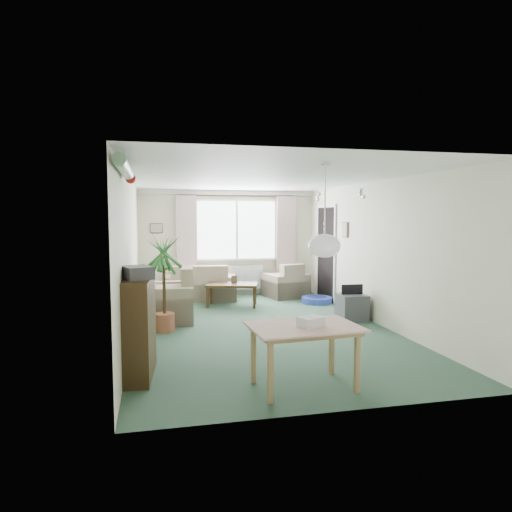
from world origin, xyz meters
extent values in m
plane|color=#2A4736|center=(0.00, 0.00, 0.00)|extent=(6.50, 6.50, 0.00)
cube|color=white|center=(0.20, 3.23, 1.50)|extent=(1.80, 0.03, 1.30)
cube|color=black|center=(0.20, 3.15, 2.27)|extent=(2.60, 0.03, 0.03)
cube|color=beige|center=(-0.95, 3.13, 1.27)|extent=(0.45, 0.08, 2.00)
cube|color=beige|center=(1.35, 3.13, 1.27)|extent=(0.45, 0.08, 2.00)
cube|color=white|center=(0.20, 3.19, 0.40)|extent=(1.20, 0.10, 0.55)
cube|color=black|center=(1.99, 2.20, 1.00)|extent=(0.03, 0.95, 2.00)
sphere|color=white|center=(0.20, -2.30, 1.48)|extent=(0.36, 0.36, 0.36)
cylinder|color=#196626|center=(-1.92, -2.30, 2.28)|extent=(1.60, 1.60, 0.12)
sphere|color=silver|center=(1.30, 0.90, 2.22)|extent=(0.20, 0.20, 0.20)
sphere|color=silver|center=(1.60, -0.30, 2.22)|extent=(0.20, 0.20, 0.20)
cube|color=brown|center=(-1.60, 3.23, 1.55)|extent=(0.28, 0.03, 0.22)
cube|color=brown|center=(1.98, 1.20, 1.55)|extent=(0.03, 0.24, 0.30)
cube|color=tan|center=(-0.71, 2.75, 0.39)|extent=(1.60, 0.92, 0.77)
cube|color=beige|center=(1.22, 2.73, 0.38)|extent=(1.02, 0.99, 0.76)
cube|color=beige|center=(-1.50, 0.89, 0.46)|extent=(1.04, 1.09, 0.92)
cube|color=black|center=(-0.14, 1.91, 0.23)|extent=(1.13, 0.81, 0.46)
cube|color=brown|center=(-0.09, 1.94, 0.54)|extent=(0.12, 0.05, 0.16)
cube|color=black|center=(-1.84, -1.86, 0.56)|extent=(0.38, 0.94, 1.12)
cube|color=#3E3E43|center=(-1.84, -1.91, 1.19)|extent=(0.39, 0.43, 0.14)
cylinder|color=#1A4D1D|center=(-1.51, 0.13, 0.78)|extent=(0.83, 0.83, 1.55)
cube|color=tan|center=(-0.13, -2.60, 0.32)|extent=(1.08, 0.76, 0.65)
cube|color=white|center=(-0.07, -2.65, 0.71)|extent=(0.30, 0.27, 0.12)
cube|color=#3C3C41|center=(1.70, 0.23, 0.23)|extent=(0.47, 0.51, 0.45)
cylinder|color=#204E94|center=(1.65, 1.85, 0.06)|extent=(0.80, 0.80, 0.13)
camera|label=1|loc=(-1.65, -7.07, 1.80)|focal=32.00mm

